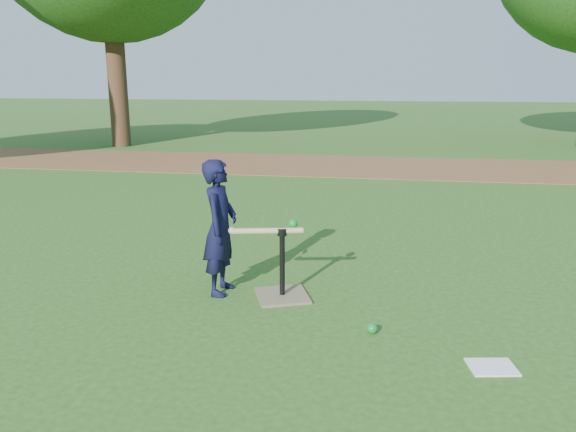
# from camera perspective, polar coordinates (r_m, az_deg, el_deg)

# --- Properties ---
(ground) EXTENTS (80.00, 80.00, 0.00)m
(ground) POSITION_cam_1_polar(r_m,az_deg,el_deg) (4.89, -3.46, -8.39)
(ground) COLOR #285116
(ground) RESTS_ON ground
(dirt_strip) EXTENTS (24.00, 3.00, 0.01)m
(dirt_strip) POSITION_cam_1_polar(r_m,az_deg,el_deg) (12.09, 4.53, 5.16)
(dirt_strip) COLOR brown
(dirt_strip) RESTS_ON ground
(child) EXTENTS (0.29, 0.44, 1.19)m
(child) POSITION_cam_1_polar(r_m,az_deg,el_deg) (4.88, -6.91, -1.16)
(child) COLOR black
(child) RESTS_ON ground
(wiffle_ball_ground) EXTENTS (0.08, 0.08, 0.08)m
(wiffle_ball_ground) POSITION_cam_1_polar(r_m,az_deg,el_deg) (4.30, 8.56, -11.23)
(wiffle_ball_ground) COLOR #0B8225
(wiffle_ball_ground) RESTS_ON ground
(clipboard) EXTENTS (0.34, 0.28, 0.01)m
(clipboard) POSITION_cam_1_polar(r_m,az_deg,el_deg) (4.05, 20.02, -14.22)
(clipboard) COLOR white
(clipboard) RESTS_ON ground
(batting_tee) EXTENTS (0.56, 0.56, 0.61)m
(batting_tee) POSITION_cam_1_polar(r_m,az_deg,el_deg) (4.89, -0.59, -7.00)
(batting_tee) COLOR #766A4B
(batting_tee) RESTS_ON ground
(swing_action) EXTENTS (0.63, 0.22, 0.12)m
(swing_action) POSITION_cam_1_polar(r_m,az_deg,el_deg) (4.75, -1.91, -1.36)
(swing_action) COLOR tan
(swing_action) RESTS_ON ground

